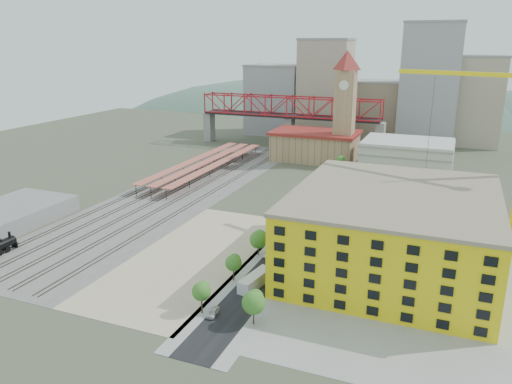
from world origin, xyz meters
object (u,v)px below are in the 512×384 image
at_px(clock_tower, 345,97).
at_px(site_trailer_c, 296,234).
at_px(site_trailer_a, 255,280).
at_px(car_0, 213,313).
at_px(construction_building, 393,231).
at_px(site_trailer_d, 296,234).
at_px(site_trailer_b, 278,255).

height_order(clock_tower, site_trailer_c, clock_tower).
xyz_separation_m(site_trailer_a, car_0, (-3.00, -14.45, -0.75)).
bearing_deg(site_trailer_c, construction_building, -4.87).
distance_m(clock_tower, car_0, 138.03).
xyz_separation_m(construction_building, site_trailer_a, (-26.00, -20.62, -7.98)).
xyz_separation_m(clock_tower, car_0, (5.00, -135.06, -28.02)).
bearing_deg(site_trailer_d, car_0, -78.95).
xyz_separation_m(site_trailer_a, site_trailer_d, (0.00, 29.49, -0.00)).
distance_m(site_trailer_a, car_0, 14.78).
distance_m(construction_building, site_trailer_d, 28.61).
bearing_deg(site_trailer_d, site_trailer_b, -75.05).
distance_m(site_trailer_d, car_0, 44.05).
bearing_deg(car_0, site_trailer_c, 80.44).
bearing_deg(construction_building, site_trailer_a, -141.59).
relative_size(clock_tower, construction_building, 1.03).
distance_m(clock_tower, construction_building, 107.36).
bearing_deg(site_trailer_d, site_trailer_c, -75.05).
distance_m(site_trailer_c, site_trailer_d, 0.17).
distance_m(construction_building, site_trailer_b, 27.89).
xyz_separation_m(clock_tower, construction_building, (34.00, -99.99, -19.29)).
distance_m(site_trailer_a, site_trailer_d, 29.49).
height_order(construction_building, car_0, construction_building).
xyz_separation_m(construction_building, site_trailer_b, (-26.00, -5.85, -8.23)).
bearing_deg(site_trailer_b, site_trailer_d, 96.78).
height_order(construction_building, site_trailer_b, construction_building).
height_order(construction_building, site_trailer_a, construction_building).
distance_m(construction_building, site_trailer_a, 34.13).
bearing_deg(site_trailer_d, construction_building, -3.89).
bearing_deg(construction_building, car_0, -129.59).
height_order(clock_tower, site_trailer_b, clock_tower).
relative_size(site_trailer_b, car_0, 2.18).
distance_m(site_trailer_a, site_trailer_b, 14.77).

